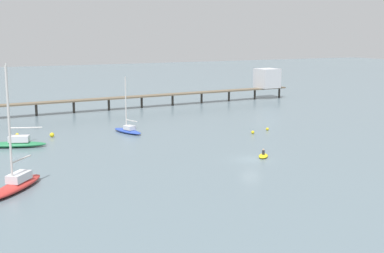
{
  "coord_description": "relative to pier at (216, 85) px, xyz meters",
  "views": [
    {
      "loc": [
        -36.22,
        -57.49,
        16.58
      ],
      "look_at": [
        0.0,
        17.6,
        1.5
      ],
      "focal_mm": 49.9,
      "sensor_mm": 36.0,
      "label": 1
    }
  ],
  "objects": [
    {
      "name": "ground_plane",
      "position": [
        -22.74,
        -51.72,
        -3.93
      ],
      "size": [
        400.0,
        400.0,
        0.0
      ],
      "primitive_type": "plane",
      "color": "slate"
    },
    {
      "name": "mooring_buoy_far",
      "position": [
        -43.08,
        -25.51,
        -3.57
      ],
      "size": [
        0.72,
        0.72,
        0.72
      ],
      "primitive_type": "sphere",
      "color": "yellow",
      "rests_on": "ground_plane"
    },
    {
      "name": "pier",
      "position": [
        0.0,
        0.0,
        0.0
      ],
      "size": [
        84.83,
        8.89,
        7.28
      ],
      "color": "brown",
      "rests_on": "ground_plane"
    },
    {
      "name": "sailboat_blue",
      "position": [
        -31.16,
        -27.42,
        -3.34
      ],
      "size": [
        3.78,
        6.97,
        9.17
      ],
      "color": "#2D4CB7",
      "rests_on": "ground_plane"
    },
    {
      "name": "sailboat_red",
      "position": [
        -52.16,
        -52.53,
        -3.14
      ],
      "size": [
        7.64,
        8.7,
        13.12
      ],
      "color": "red",
      "rests_on": "ground_plane"
    },
    {
      "name": "sailboat_green",
      "position": [
        -49.31,
        -30.56,
        -3.19
      ],
      "size": [
        9.31,
        5.26,
        12.05
      ],
      "color": "#287F4C",
      "rests_on": "ground_plane"
    },
    {
      "name": "mooring_buoy_outer",
      "position": [
        -9.39,
        -35.55,
        -3.68
      ],
      "size": [
        0.5,
        0.5,
        0.5
      ],
      "primitive_type": "sphere",
      "color": "yellow",
      "rests_on": "ground_plane"
    },
    {
      "name": "mooring_buoy_inner",
      "position": [
        -13.16,
        -36.99,
        -3.67
      ],
      "size": [
        0.53,
        0.53,
        0.53
      ],
      "primitive_type": "sphere",
      "color": "yellow",
      "rests_on": "ground_plane"
    },
    {
      "name": "dinghy_yellow",
      "position": [
        -20.55,
        -51.35,
        -3.72
      ],
      "size": [
        2.59,
        2.8,
        1.14
      ],
      "color": "yellow",
      "rests_on": "ground_plane"
    },
    {
      "name": "mooring_buoy_mid",
      "position": [
        -47.95,
        -22.64,
        -3.66
      ],
      "size": [
        0.54,
        0.54,
        0.54
      ],
      "primitive_type": "sphere",
      "color": "yellow",
      "rests_on": "ground_plane"
    }
  ]
}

